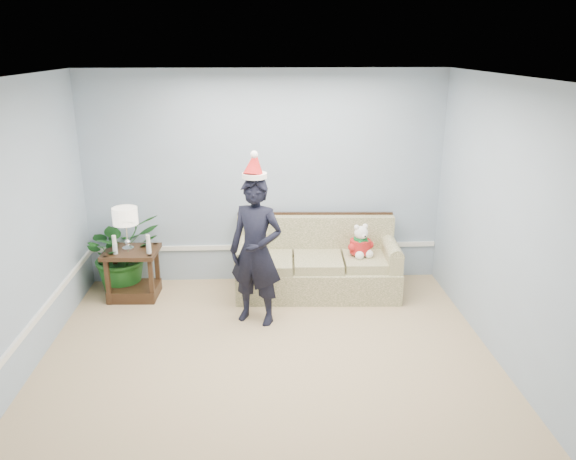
{
  "coord_description": "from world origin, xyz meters",
  "views": [
    {
      "loc": [
        -0.06,
        -4.4,
        2.97
      ],
      "look_at": [
        0.25,
        1.55,
        0.99
      ],
      "focal_mm": 35.0,
      "sensor_mm": 36.0,
      "label": 1
    }
  ],
  "objects_px": {
    "table_lamp": "(125,218)",
    "houseplant": "(122,252)",
    "sofa": "(317,266)",
    "man": "(256,252)",
    "side_table": "(134,279)",
    "teddy_bear": "(360,244)"
  },
  "relations": [
    {
      "from": "side_table",
      "to": "houseplant",
      "type": "relative_size",
      "value": 0.65
    },
    {
      "from": "sofa",
      "to": "table_lamp",
      "type": "relative_size",
      "value": 3.85
    },
    {
      "from": "table_lamp",
      "to": "houseplant",
      "type": "height_order",
      "value": "table_lamp"
    },
    {
      "from": "side_table",
      "to": "teddy_bear",
      "type": "height_order",
      "value": "teddy_bear"
    },
    {
      "from": "sofa",
      "to": "man",
      "type": "distance_m",
      "value": 1.19
    },
    {
      "from": "houseplant",
      "to": "man",
      "type": "xyz_separation_m",
      "value": [
        1.67,
        -0.92,
        0.32
      ]
    },
    {
      "from": "sofa",
      "to": "houseplant",
      "type": "relative_size",
      "value": 2.0
    },
    {
      "from": "sofa",
      "to": "man",
      "type": "height_order",
      "value": "man"
    },
    {
      "from": "sofa",
      "to": "table_lamp",
      "type": "height_order",
      "value": "table_lamp"
    },
    {
      "from": "sofa",
      "to": "table_lamp",
      "type": "distance_m",
      "value": 2.4
    },
    {
      "from": "sofa",
      "to": "man",
      "type": "bearing_deg",
      "value": -131.24
    },
    {
      "from": "table_lamp",
      "to": "houseplant",
      "type": "bearing_deg",
      "value": 122.51
    },
    {
      "from": "side_table",
      "to": "teddy_bear",
      "type": "relative_size",
      "value": 1.59
    },
    {
      "from": "side_table",
      "to": "table_lamp",
      "type": "height_order",
      "value": "table_lamp"
    },
    {
      "from": "table_lamp",
      "to": "teddy_bear",
      "type": "height_order",
      "value": "table_lamp"
    },
    {
      "from": "houseplant",
      "to": "side_table",
      "type": "bearing_deg",
      "value": -52.86
    },
    {
      "from": "houseplant",
      "to": "teddy_bear",
      "type": "relative_size",
      "value": 2.46
    },
    {
      "from": "man",
      "to": "teddy_bear",
      "type": "bearing_deg",
      "value": 52.07
    },
    {
      "from": "sofa",
      "to": "man",
      "type": "relative_size",
      "value": 1.22
    },
    {
      "from": "man",
      "to": "sofa",
      "type": "bearing_deg",
      "value": 69.43
    },
    {
      "from": "sofa",
      "to": "teddy_bear",
      "type": "distance_m",
      "value": 0.61
    },
    {
      "from": "sofa",
      "to": "houseplant",
      "type": "xyz_separation_m",
      "value": [
        -2.42,
        0.14,
        0.18
      ]
    }
  ]
}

